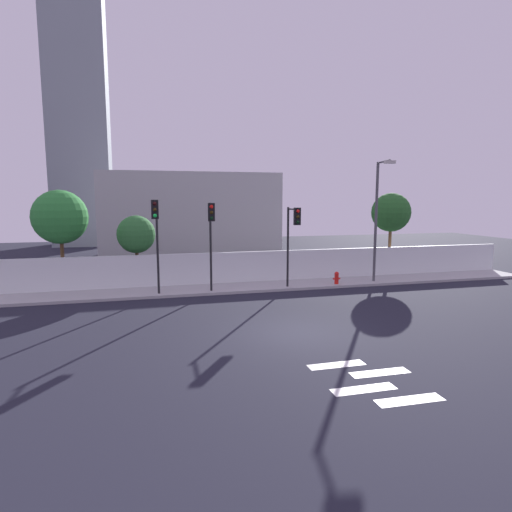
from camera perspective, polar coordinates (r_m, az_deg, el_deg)
The scene contains 14 objects.
ground_plane at distance 16.20m, azimuth 5.48°, elevation -10.36°, with size 80.00×80.00×0.00m, color #1E1F2C.
sidewalk at distance 23.79m, azimuth -1.29°, elevation -4.29°, with size 36.00×2.40×0.15m, color #A8A8A8.
perimeter_wall at distance 24.85m, azimuth -1.98°, elevation -1.49°, with size 36.00×0.18×1.80m, color silver.
crosswalk_marking at distance 12.58m, azimuth 15.36°, elevation -16.04°, with size 2.80×3.02×0.01m.
traffic_light_left at distance 22.51m, azimuth 5.04°, elevation 3.62°, with size 0.34×1.81×4.45m.
traffic_light_center at distance 21.21m, azimuth -13.43°, elevation 3.94°, with size 0.35×1.83×4.85m.
traffic_light_right at distance 21.57m, azimuth -6.13°, elevation 3.85°, with size 0.37×1.59×4.69m.
street_lamp_curbside at distance 25.54m, azimuth 16.24°, elevation 5.77°, with size 0.72×2.01×7.02m.
fire_hydrant at distance 24.76m, azimuth 10.91°, elevation -2.87°, with size 0.44×0.26×0.72m.
roadside_tree_leftmost at distance 25.32m, azimuth -25.11°, elevation 4.81°, with size 2.95×2.95×5.54m.
roadside_tree_midleft at distance 24.96m, azimuth -16.00°, elevation 2.82°, with size 2.16×2.16×4.12m.
roadside_tree_midright at distance 29.46m, azimuth 17.90°, elevation 5.63°, with size 2.58×2.58×5.45m.
low_building_distant at distance 38.16m, azimuth -8.90°, elevation 5.55°, with size 15.34×6.00×7.31m, color #ADADAD.
tower_on_skyline at distance 51.19m, azimuth -22.96°, elevation 17.16°, with size 6.02×5.00×27.92m, color gray.
Camera 1 is at (-5.32, -14.46, 5.01)m, focal length 29.40 mm.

